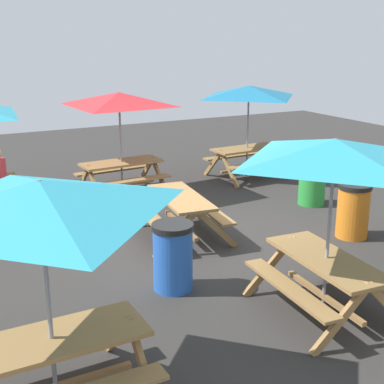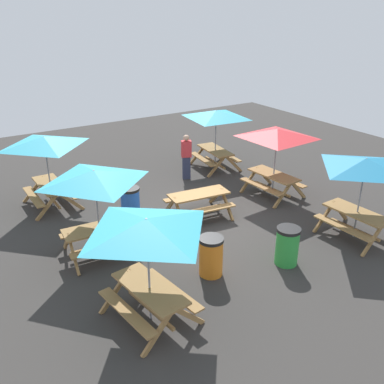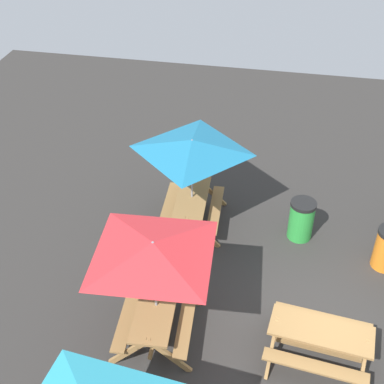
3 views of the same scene
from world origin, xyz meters
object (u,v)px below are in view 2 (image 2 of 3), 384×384
picnic_table_2 (45,146)px  picnic_table_5 (199,199)px  picnic_table_4 (147,233)px  trash_bin_orange (211,256)px  picnic_table_3 (277,138)px  trash_bin_green (287,246)px  person_standing (186,156)px  picnic_table_0 (95,182)px  picnic_table_6 (216,118)px  trash_bin_blue (130,203)px  picnic_table_1 (365,169)px

picnic_table_2 → picnic_table_5: 4.93m
picnic_table_4 → trash_bin_orange: (0.66, -1.94, -1.49)m
picnic_table_3 → trash_bin_green: bearing=138.7°
picnic_table_2 → person_standing: (-0.26, -4.86, -1.10)m
picnic_table_0 → picnic_table_2: 3.57m
picnic_table_2 → picnic_table_3: 7.22m
picnic_table_4 → picnic_table_5: bearing=-52.5°
picnic_table_6 → trash_bin_orange: bearing=150.4°
picnic_table_0 → picnic_table_4: 2.92m
picnic_table_3 → picnic_table_2: bearing=60.6°
picnic_table_0 → picnic_table_6: size_ratio=0.83×
picnic_table_2 → picnic_table_4: 6.49m
picnic_table_5 → trash_bin_green: size_ratio=1.98×
trash_bin_blue → trash_bin_orange: (-3.72, -0.37, 0.00)m
picnic_table_0 → trash_bin_blue: picnic_table_0 is taller
picnic_table_0 → picnic_table_4: same height
picnic_table_3 → trash_bin_green: size_ratio=2.88×
trash_bin_blue → trash_bin_orange: 3.74m
picnic_table_1 → trash_bin_green: bearing=86.7°
picnic_table_4 → picnic_table_6: bearing=-51.0°
picnic_table_2 → trash_bin_orange: 6.38m
picnic_table_0 → picnic_table_1: same height
picnic_table_1 → picnic_table_3: bearing=-3.1°
picnic_table_5 → picnic_table_6: bearing=-125.0°
picnic_table_1 → picnic_table_5: size_ratio=1.20×
picnic_table_4 → picnic_table_6: size_ratio=0.83×
trash_bin_orange → trash_bin_green: bearing=-108.3°
picnic_table_0 → trash_bin_blue: size_ratio=2.38×
picnic_table_4 → person_standing: (6.23, -4.66, -1.10)m
picnic_table_4 → picnic_table_6: same height
picnic_table_3 → picnic_table_5: bearing=86.1°
person_standing → trash_bin_green: bearing=-74.6°
picnic_table_1 → trash_bin_green: (0.01, 2.54, -1.49)m
picnic_table_0 → person_standing: size_ratio=1.40×
picnic_table_6 → trash_bin_orange: 7.46m
trash_bin_green → trash_bin_orange: (0.61, 1.85, 0.00)m
picnic_table_6 → trash_bin_green: 7.14m
picnic_table_4 → trash_bin_blue: size_ratio=2.38×
trash_bin_green → trash_bin_blue: (4.33, 2.21, 0.00)m
picnic_table_0 → trash_bin_orange: 3.30m
picnic_table_2 → person_standing: size_ratio=1.40×
picnic_table_4 → trash_bin_green: size_ratio=2.38×
picnic_table_2 → picnic_table_4: same height
trash_bin_blue → picnic_table_5: bearing=-119.3°
trash_bin_green → trash_bin_orange: size_ratio=1.00×
picnic_table_4 → trash_bin_green: 4.07m
picnic_table_2 → trash_bin_green: bearing=-149.1°
trash_bin_orange → person_standing: bearing=-26.1°
picnic_table_1 → trash_bin_blue: size_ratio=2.38×
trash_bin_blue → trash_bin_orange: size_ratio=1.00×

